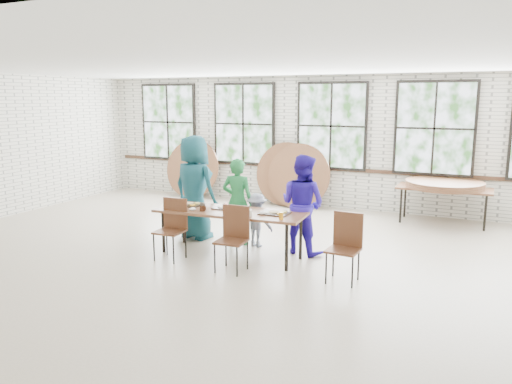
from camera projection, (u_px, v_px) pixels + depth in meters
room at (331, 128)px, 11.23m from camera, size 12.00×12.00×12.00m
dining_table at (230, 214)px, 7.89m from camera, size 2.45×0.96×0.74m
chair_near_left at (173, 223)px, 7.81m from camera, size 0.44×0.43×0.95m
chair_near_right at (234, 233)px, 7.28m from camera, size 0.45×0.43×0.95m
chair_spare at (346, 241)px, 6.85m from camera, size 0.45×0.43×0.95m
adult_teal at (194, 187)px, 8.87m from camera, size 1.01×0.76×1.86m
adult_green at (238, 201)px, 8.55m from camera, size 0.59×0.43×1.50m
toddler at (257, 220)px, 8.45m from camera, size 0.64×0.43×0.92m
adult_blue at (302, 204)px, 8.05m from camera, size 0.91×0.79×1.61m
storage_table at (444, 190)px, 9.94m from camera, size 1.81×0.77×0.74m
tabletop_clutter at (233, 210)px, 7.81m from camera, size 2.02×0.62×0.11m
round_tops_stacked at (444, 184)px, 9.92m from camera, size 1.50×1.50×0.13m
round_tops_leaning at (257, 173)px, 11.92m from camera, size 4.36×0.45×1.48m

